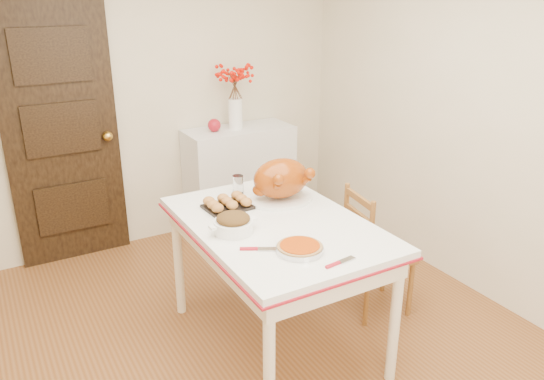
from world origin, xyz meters
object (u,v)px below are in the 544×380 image
kitchen_table (276,284)px  pumpkin_pie (300,247)px  turkey_platter (281,181)px  sideboard (240,179)px  chair_oak (378,250)px

kitchen_table → pumpkin_pie: pumpkin_pie is taller
turkey_platter → pumpkin_pie: 0.72m
sideboard → turkey_platter: (-0.39, -1.39, 0.50)m
sideboard → pumpkin_pie: sideboard is taller
chair_oak → turkey_platter: size_ratio=2.09×
chair_oak → pumpkin_pie: (-0.89, -0.38, 0.42)m
chair_oak → pumpkin_pie: bearing=122.9°
kitchen_table → turkey_platter: size_ratio=3.28×
sideboard → turkey_platter: bearing=-105.8°
kitchen_table → chair_oak: (0.80, -0.00, 0.03)m
turkey_platter → pumpkin_pie: (-0.27, -0.65, -0.11)m
pumpkin_pie → chair_oak: bearing=23.5°
sideboard → turkey_platter: turkey_platter is taller
sideboard → kitchen_table: (-0.58, -1.66, -0.06)m
turkey_platter → chair_oak: bearing=-16.2°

